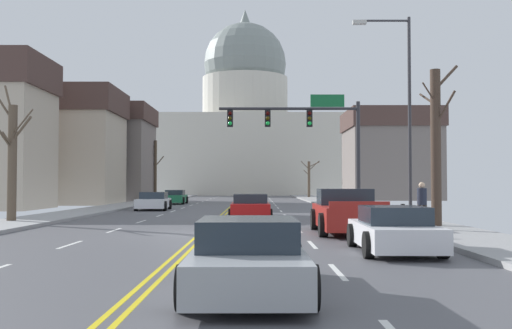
{
  "coord_description": "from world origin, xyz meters",
  "views": [
    {
      "loc": [
        1.87,
        -20.12,
        1.75
      ],
      "look_at": [
        1.86,
        23.01,
        3.22
      ],
      "focal_mm": 40.72,
      "sensor_mm": 36.0,
      "label": 1
    }
  ],
  "objects": [
    {
      "name": "bare_tree_02",
      "position": [
        8.6,
        53.35,
        2.57
      ],
      "size": [
        2.5,
        1.6,
        4.57
      ],
      "color": "brown",
      "rests_on": "ground"
    },
    {
      "name": "bare_tree_00",
      "position": [
        8.9,
        2.45,
        3.3
      ],
      "size": [
        1.79,
        1.99,
        6.4
      ],
      "color": "#423328",
      "rests_on": "ground"
    },
    {
      "name": "capitol_building",
      "position": [
        0.0,
        78.22,
        10.87
      ],
      "size": [
        32.09,
        21.34,
        31.66
      ],
      "color": "beige",
      "rests_on": "ground"
    },
    {
      "name": "flank_building_03",
      "position": [
        17.17,
        45.61,
        5.12
      ],
      "size": [
        10.05,
        9.79,
        10.09
      ],
      "color": "slate",
      "rests_on": "ground"
    },
    {
      "name": "pedestrian_00",
      "position": [
        7.83,
        0.68,
        1.08
      ],
      "size": [
        0.35,
        0.34,
        1.68
      ],
      "color": "#4C4238",
      "rests_on": "ground"
    },
    {
      "name": "bare_tree_03",
      "position": [
        -9.0,
        42.46,
        3.49
      ],
      "size": [
        1.8,
        1.36,
        7.01
      ],
      "color": "#4C3D2D",
      "rests_on": "ground"
    },
    {
      "name": "flank_building_02",
      "position": [
        -15.26,
        39.8,
        4.97
      ],
      "size": [
        12.61,
        8.58,
        9.82
      ],
      "color": "slate",
      "rests_on": "ground"
    },
    {
      "name": "bare_tree_01",
      "position": [
        -8.96,
        5.56,
        2.9
      ],
      "size": [
        2.22,
        1.95,
        6.13
      ],
      "color": "brown",
      "rests_on": "ground"
    },
    {
      "name": "pickup_truck_near_01",
      "position": [
        5.15,
        0.79,
        0.72
      ],
      "size": [
        2.39,
        5.31,
        1.58
      ],
      "color": "maroon",
      "rests_on": "ground"
    },
    {
      "name": "signal_gantry",
      "position": [
        4.76,
        12.24,
        4.93
      ],
      "size": [
        7.91,
        0.41,
        6.64
      ],
      "color": "#28282D",
      "rests_on": "ground"
    },
    {
      "name": "street_lamp_right",
      "position": [
        7.9,
        3.65,
        5.16
      ],
      "size": [
        2.39,
        0.24,
        8.52
      ],
      "color": "#333338",
      "rests_on": "ground"
    },
    {
      "name": "sedan_oncoming_01",
      "position": [
        -5.32,
        31.38,
        0.57
      ],
      "size": [
        1.99,
        4.29,
        1.24
      ],
      "color": "#1E7247",
      "rests_on": "ground"
    },
    {
      "name": "sedan_oncoming_00",
      "position": [
        -5.12,
        19.51,
        0.58
      ],
      "size": [
        2.22,
        4.61,
        1.22
      ],
      "color": "silver",
      "rests_on": "ground"
    },
    {
      "name": "sedan_near_02",
      "position": [
        5.41,
        -5.15,
        0.55
      ],
      "size": [
        2.02,
        4.24,
        1.18
      ],
      "color": "silver",
      "rests_on": "ground"
    },
    {
      "name": "sedan_near_03",
      "position": [
        1.75,
        -10.73,
        0.55
      ],
      "size": [
        1.98,
        4.49,
        1.2
      ],
      "color": "#9EA3A8",
      "rests_on": "ground"
    },
    {
      "name": "bicycle_parked",
      "position": [
        7.74,
        3.33,
        0.49
      ],
      "size": [
        0.12,
        1.77,
        0.85
      ],
      "color": "black",
      "rests_on": "ground"
    },
    {
      "name": "flank_building_00",
      "position": [
        -16.88,
        30.74,
        5.12
      ],
      "size": [
        13.54,
        8.01,
        10.1
      ],
      "color": "#B2A38E",
      "rests_on": "ground"
    },
    {
      "name": "sedan_near_00",
      "position": [
        1.61,
        7.59,
        0.6
      ],
      "size": [
        2.03,
        4.46,
        1.29
      ],
      "color": "#B71414",
      "rests_on": "ground"
    },
    {
      "name": "ground",
      "position": [
        0.0,
        -0.0,
        0.02
      ],
      "size": [
        20.0,
        180.0,
        0.2
      ],
      "color": "#505055"
    }
  ]
}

